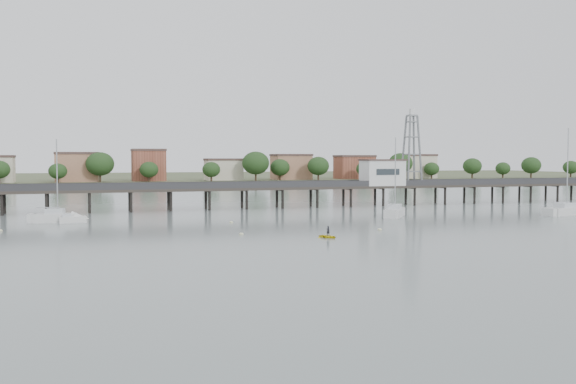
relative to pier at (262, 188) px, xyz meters
name	(u,v)px	position (x,y,z in m)	size (l,w,h in m)	color
ground_plane	(418,253)	(0.00, -60.00, -3.79)	(500.00, 500.00, 0.00)	slate
pier	(262,188)	(0.00, 0.00, 0.00)	(150.00, 5.00, 5.50)	#2D2823
pier_building	(382,172)	(25.00, 0.00, 2.87)	(8.40, 5.40, 5.30)	silver
lattice_tower	(412,150)	(31.50, 0.00, 7.31)	(3.20, 3.20, 15.50)	slate
sailboat_d	(571,211)	(46.00, -28.82, -3.16)	(9.76, 4.84, 15.38)	silver
sailboat_c	(396,212)	(16.72, -22.31, -3.15)	(6.90, 8.01, 13.61)	silver
sailboat_b	(63,218)	(-35.05, -16.78, -3.15)	(8.10, 3.59, 12.97)	silver
white_tender	(72,220)	(-33.85, -17.83, -3.34)	(3.90, 1.90, 1.47)	silver
yellow_dinghy	(328,238)	(-4.29, -45.96, -3.79)	(1.79, 0.52, 2.51)	yellow
dinghy_occupant	(328,238)	(-4.29, -45.96, -3.79)	(0.42, 1.15, 0.28)	black
mooring_buoys	(317,224)	(-0.26, -31.17, -3.71)	(82.44, 26.59, 0.39)	beige
far_shore	(160,177)	(0.36, 179.58, -2.85)	(500.00, 170.00, 10.40)	#475133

